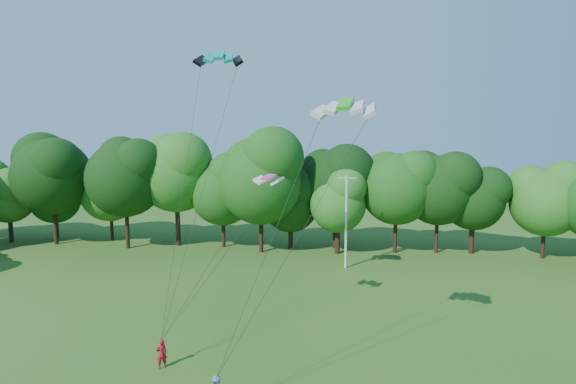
# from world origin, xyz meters

# --- Properties ---
(utility_pole) EXTENTS (1.78, 0.22, 8.90)m
(utility_pole) POSITION_xyz_m (2.65, 29.17, 4.56)
(utility_pole) COLOR silver
(utility_pole) RESTS_ON ground
(kite_flyer_left) EXTENTS (0.70, 0.67, 1.61)m
(kite_flyer_left) POSITION_xyz_m (-7.19, 8.73, 0.81)
(kite_flyer_left) COLOR #A9151D
(kite_flyer_left) RESTS_ON ground
(kite_teal) EXTENTS (3.12, 1.63, 0.80)m
(kite_teal) POSITION_xyz_m (-5.76, 16.03, 17.75)
(kite_teal) COLOR #04948B
(kite_teal) RESTS_ON ground
(kite_green) EXTENTS (3.14, 1.93, 0.69)m
(kite_green) POSITION_xyz_m (2.47, 8.45, 13.96)
(kite_green) COLOR green
(kite_green) RESTS_ON ground
(kite_pink) EXTENTS (2.12, 1.60, 0.34)m
(kite_pink) POSITION_xyz_m (-2.33, 14.97, 9.90)
(kite_pink) COLOR #D93C99
(kite_pink) RESTS_ON ground
(tree_back_west) EXTENTS (6.56, 6.56, 9.54)m
(tree_back_west) POSITION_xyz_m (-33.08, 37.60, 5.95)
(tree_back_west) COLOR black
(tree_back_west) RESTS_ON ground
(tree_back_center) EXTENTS (8.67, 8.67, 12.62)m
(tree_back_center) POSITION_xyz_m (1.41, 37.01, 7.88)
(tree_back_center) COLOR black
(tree_back_center) RESTS_ON ground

